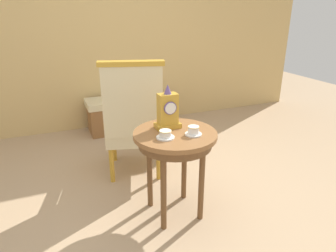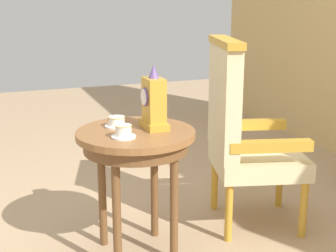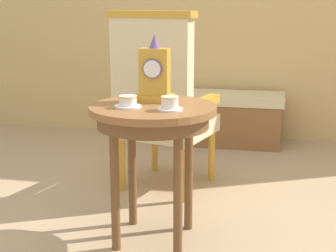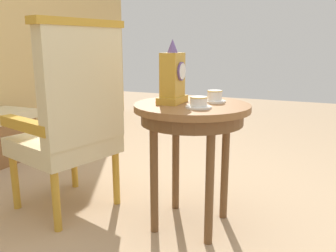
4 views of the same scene
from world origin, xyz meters
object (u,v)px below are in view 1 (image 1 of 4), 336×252
object	(u,v)px
mantel_clock	(168,111)
armchair	(133,118)
side_table	(175,143)
teacup_left	(165,135)
window_bench	(127,113)
teacup_right	(193,131)

from	to	relation	value
mantel_clock	armchair	xyz separation A→B (m)	(-0.10, 0.59, -0.24)
side_table	teacup_left	size ratio (longest dim) A/B	5.41
side_table	armchair	xyz separation A→B (m)	(-0.12, 0.70, -0.02)
teacup_left	armchair	distance (m)	0.78
teacup_left	side_table	bearing A→B (deg)	34.21
mantel_clock	armchair	size ratio (longest dim) A/B	0.29
armchair	window_bench	bearing A→B (deg)	78.17
window_bench	mantel_clock	bearing A→B (deg)	-94.80
side_table	teacup_right	bearing A→B (deg)	-42.73
window_bench	armchair	bearing A→B (deg)	-101.83
side_table	mantel_clock	distance (m)	0.25
teacup_left	armchair	xyz separation A→B (m)	(-0.01, 0.77, -0.13)
teacup_left	window_bench	xyz separation A→B (m)	(0.24, 1.99, -0.50)
side_table	window_bench	xyz separation A→B (m)	(0.14, 1.92, -0.39)
side_table	mantel_clock	bearing A→B (deg)	98.35
side_table	teacup_left	bearing A→B (deg)	-145.79
side_table	teacup_right	size ratio (longest dim) A/B	5.76
side_table	armchair	size ratio (longest dim) A/B	0.61
armchair	window_bench	world-z (taller)	armchair
teacup_left	window_bench	distance (m)	2.07
mantel_clock	window_bench	distance (m)	1.92
teacup_left	armchair	bearing A→B (deg)	90.97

